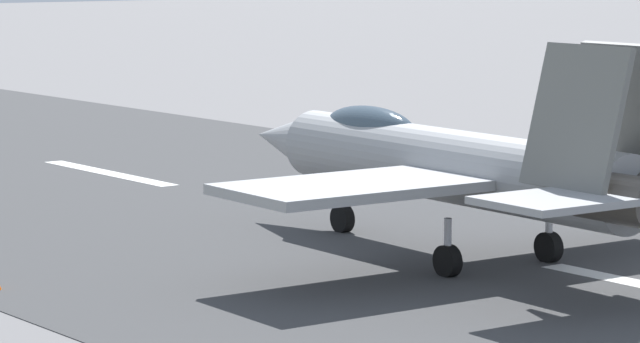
# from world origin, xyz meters

# --- Properties ---
(fighter_jet) EXTENTS (16.48, 13.64, 5.59)m
(fighter_jet) POSITION_xyz_m (5.76, 1.23, 2.39)
(fighter_jet) COLOR #9B9DA0
(fighter_jet) RESTS_ON ground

